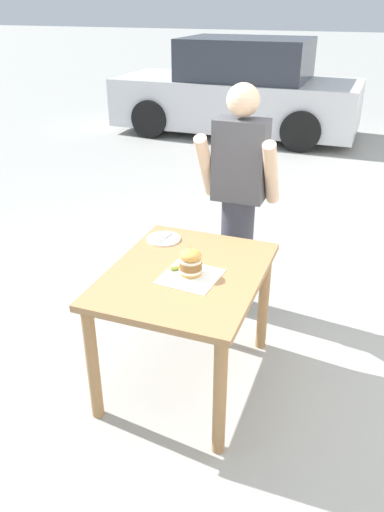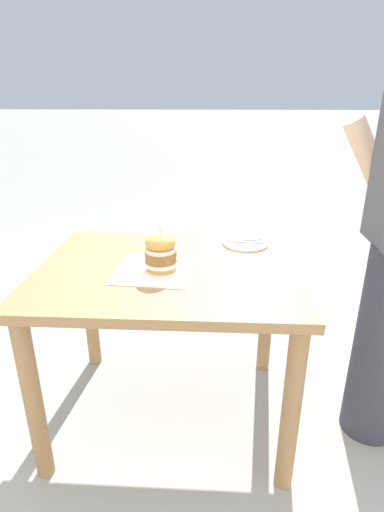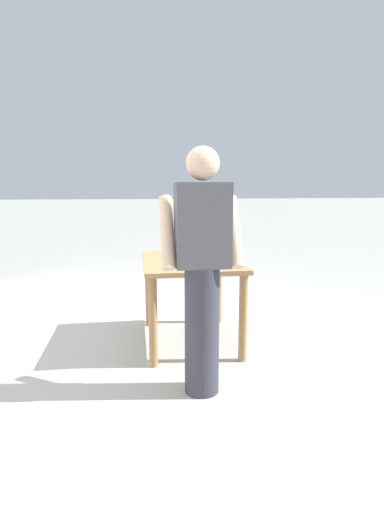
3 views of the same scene
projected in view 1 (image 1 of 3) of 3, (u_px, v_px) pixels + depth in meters
name	position (u px, v px, depth m)	size (l,w,h in m)	color
ground_plane	(187.00, 377.00, 3.21)	(80.00, 80.00, 0.00)	#9E9E99
patio_table	(186.00, 291.00, 2.91)	(0.85, 1.09, 0.78)	#9E7247
serving_paper	(190.00, 276.00, 2.80)	(0.31, 0.31, 0.00)	white
sandwich	(191.00, 262.00, 2.78)	(0.13, 0.13, 0.19)	gold
pickle_spear	(179.00, 268.00, 2.86)	(0.02, 0.02, 0.10)	#8EA83D
side_plate_with_forks	(164.00, 239.00, 3.22)	(0.22, 0.22, 0.02)	white
diner_across_table	(238.00, 201.00, 3.55)	(0.55, 0.35, 1.69)	#33333D
parked_car_mid_block	(239.00, 92.00, 8.72)	(4.20, 1.84, 1.60)	silver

